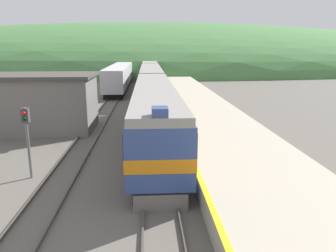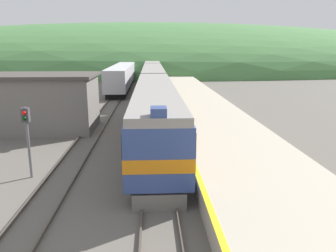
{
  "view_description": "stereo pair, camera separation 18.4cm",
  "coord_description": "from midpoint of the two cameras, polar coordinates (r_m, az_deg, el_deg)",
  "views": [
    {
      "loc": [
        -0.47,
        4.85,
        6.61
      ],
      "look_at": [
        0.64,
        22.53,
        2.34
      ],
      "focal_mm": 35.0,
      "sensor_mm": 36.0,
      "label": 1
    },
    {
      "loc": [
        -0.28,
        4.84,
        6.61
      ],
      "look_at": [
        0.64,
        22.53,
        2.34
      ],
      "focal_mm": 35.0,
      "sensor_mm": 36.0,
      "label": 2
    }
  ],
  "objects": [
    {
      "name": "carriage_second",
      "position": [
        45.94,
        -2.52,
        7.98
      ],
      "size": [
        2.93,
        21.48,
        3.95
      ],
      "color": "black",
      "rests_on": "ground"
    },
    {
      "name": "express_train_lead_car",
      "position": [
        23.35,
        -2.0,
        2.57
      ],
      "size": [
        2.94,
        21.9,
        4.31
      ],
      "color": "black",
      "rests_on": "ground"
    },
    {
      "name": "carriage_third",
      "position": [
        68.23,
        -2.69,
        9.8
      ],
      "size": [
        2.93,
        21.48,
        3.95
      ],
      "color": "black",
      "rests_on": "ground"
    },
    {
      "name": "siding_train",
      "position": [
        63.26,
        -7.22,
        9.22
      ],
      "size": [
        2.9,
        43.39,
        3.76
      ],
      "color": "black",
      "rests_on": "ground"
    },
    {
      "name": "track_siding",
      "position": [
        65.64,
        -7.03,
        7.75
      ],
      "size": [
        1.52,
        180.0,
        0.16
      ],
      "color": "#4C443D",
      "rests_on": "ground"
    },
    {
      "name": "signal_post_siding",
      "position": [
        17.88,
        -23.12,
        -0.25
      ],
      "size": [
        0.36,
        0.42,
        3.72
      ],
      "color": "slate",
      "rests_on": "ground"
    },
    {
      "name": "platform",
      "position": [
        45.86,
        3.59,
        5.86
      ],
      "size": [
        6.33,
        140.0,
        0.99
      ],
      "color": "#B2A893",
      "rests_on": "ground"
    },
    {
      "name": "station_shed",
      "position": [
        28.29,
        -20.96,
        3.89
      ],
      "size": [
        8.84,
        5.8,
        4.56
      ],
      "color": "slate",
      "rests_on": "ground"
    },
    {
      "name": "distant_hills",
      "position": [
        115.85,
        -2.83,
        10.27
      ],
      "size": [
        227.59,
        102.42,
        28.83
      ],
      "color": "#477A42",
      "rests_on": "ground"
    },
    {
      "name": "track_main",
      "position": [
        65.48,
        -2.66,
        7.82
      ],
      "size": [
        1.52,
        180.0,
        0.16
      ],
      "color": "#4C443D",
      "rests_on": "ground"
    }
  ]
}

